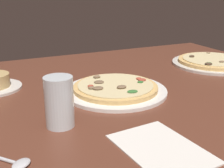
# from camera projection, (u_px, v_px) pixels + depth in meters

# --- Properties ---
(dining_table) EXTENTS (1.50, 1.10, 0.04)m
(dining_table) POSITION_uv_depth(u_px,v_px,m) (109.00, 101.00, 0.90)
(dining_table) COLOR brown
(dining_table) RESTS_ON ground
(pizza_main) EXTENTS (0.31, 0.31, 0.03)m
(pizza_main) POSITION_uv_depth(u_px,v_px,m) (115.00, 89.00, 0.91)
(pizza_main) COLOR white
(pizza_main) RESTS_ON dining_table
(pizza_side) EXTENTS (0.32, 0.32, 0.03)m
(pizza_side) POSITION_uv_depth(u_px,v_px,m) (213.00, 62.00, 1.22)
(pizza_side) COLOR silver
(pizza_side) RESTS_ON dining_table
(water_glass) EXTENTS (0.07, 0.07, 0.12)m
(water_glass) POSITION_uv_depth(u_px,v_px,m) (59.00, 104.00, 0.69)
(water_glass) COLOR silver
(water_glass) RESTS_ON dining_table
(paper_menu) EXTENTS (0.16, 0.21, 0.00)m
(paper_menu) POSITION_uv_depth(u_px,v_px,m) (161.00, 149.00, 0.60)
(paper_menu) COLOR white
(paper_menu) RESTS_ON dining_table
(spoon) EXTENTS (0.09, 0.10, 0.01)m
(spoon) POSITION_uv_depth(u_px,v_px,m) (15.00, 162.00, 0.55)
(spoon) COLOR silver
(spoon) RESTS_ON dining_table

